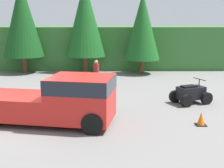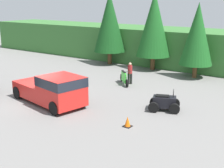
{
  "view_description": "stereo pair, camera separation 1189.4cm",
  "coord_description": "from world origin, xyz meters",
  "px_view_note": "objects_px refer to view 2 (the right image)",
  "views": [
    {
      "loc": [
        3.59,
        -12.26,
        4.12
      ],
      "look_at": [
        3.75,
        3.1,
        0.95
      ],
      "focal_mm": 50.0,
      "sensor_mm": 36.0,
      "label": 1
    },
    {
      "loc": [
        15.25,
        -13.1,
        6.3
      ],
      "look_at": [
        3.75,
        3.1,
        0.95
      ],
      "focal_mm": 50.0,
      "sensor_mm": 36.0,
      "label": 2
    }
  ],
  "objects_px": {
    "pickup_truck_red": "(53,89)",
    "traffic_cone": "(128,122)",
    "quad_atv": "(164,103)",
    "dirt_bike": "(124,78)",
    "rider_person": "(130,72)"
  },
  "relations": [
    {
      "from": "pickup_truck_red",
      "to": "quad_atv",
      "type": "bearing_deg",
      "value": 37.41
    },
    {
      "from": "dirt_bike",
      "to": "rider_person",
      "type": "xyz_separation_m",
      "value": [
        0.3,
        0.33,
        0.43
      ]
    },
    {
      "from": "quad_atv",
      "to": "traffic_cone",
      "type": "xyz_separation_m",
      "value": [
        -0.44,
        -3.33,
        -0.22
      ]
    },
    {
      "from": "pickup_truck_red",
      "to": "dirt_bike",
      "type": "height_order",
      "value": "pickup_truck_red"
    },
    {
      "from": "quad_atv",
      "to": "dirt_bike",
      "type": "bearing_deg",
      "value": 121.66
    },
    {
      "from": "quad_atv",
      "to": "traffic_cone",
      "type": "height_order",
      "value": "quad_atv"
    },
    {
      "from": "pickup_truck_red",
      "to": "traffic_cone",
      "type": "distance_m",
      "value": 5.69
    },
    {
      "from": "pickup_truck_red",
      "to": "dirt_bike",
      "type": "bearing_deg",
      "value": 93.26
    },
    {
      "from": "pickup_truck_red",
      "to": "traffic_cone",
      "type": "height_order",
      "value": "pickup_truck_red"
    },
    {
      "from": "traffic_cone",
      "to": "rider_person",
      "type": "bearing_deg",
      "value": 121.41
    },
    {
      "from": "pickup_truck_red",
      "to": "dirt_bike",
      "type": "relative_size",
      "value": 3.2
    },
    {
      "from": "rider_person",
      "to": "quad_atv",
      "type": "bearing_deg",
      "value": 22.18
    },
    {
      "from": "dirt_bike",
      "to": "traffic_cone",
      "type": "bearing_deg",
      "value": -12.55
    },
    {
      "from": "pickup_truck_red",
      "to": "quad_atv",
      "type": "distance_m",
      "value": 6.81
    },
    {
      "from": "quad_atv",
      "to": "traffic_cone",
      "type": "relative_size",
      "value": 3.88
    }
  ]
}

